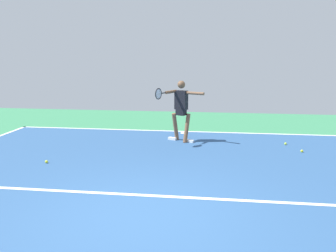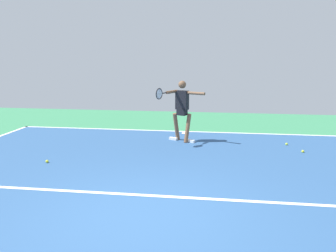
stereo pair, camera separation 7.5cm
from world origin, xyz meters
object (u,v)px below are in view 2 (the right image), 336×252
object	(u,v)px
tennis_ball_by_sideline	(47,161)
tennis_ball_far_corner	(287,144)
tennis_player	(182,107)
tennis_ball_centre_court	(303,151)

from	to	relation	value
tennis_ball_by_sideline	tennis_ball_far_corner	world-z (taller)	same
tennis_player	tennis_ball_by_sideline	bearing A→B (deg)	66.46
tennis_ball_by_sideline	tennis_ball_centre_court	bearing A→B (deg)	-163.47
tennis_ball_far_corner	tennis_ball_centre_court	bearing A→B (deg)	110.34
tennis_ball_far_corner	tennis_player	bearing A→B (deg)	-0.63
tennis_ball_by_sideline	tennis_ball_far_corner	size ratio (longest dim) A/B	1.00
tennis_player	tennis_ball_by_sideline	world-z (taller)	tennis_player
tennis_player	tennis_ball_far_corner	xyz separation A→B (m)	(-2.84, 0.03, -0.93)
tennis_ball_by_sideline	tennis_ball_centre_court	distance (m)	6.10
tennis_ball_centre_court	tennis_player	bearing A→B (deg)	-13.61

